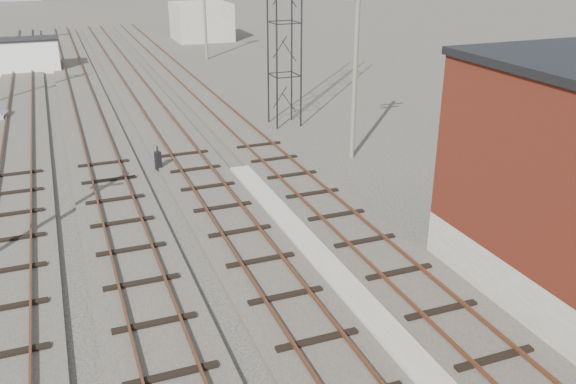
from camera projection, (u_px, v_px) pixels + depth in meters
ground at (134, 60)px, 56.64m from camera, size 320.00×320.00×0.00m
track_right at (219, 111)px, 39.35m from camera, size 3.20×90.00×0.39m
track_mid_right at (157, 117)px, 38.01m from camera, size 3.20×90.00×0.39m
track_mid_left at (91, 124)px, 36.67m from camera, size 3.20×90.00×0.39m
track_left at (19, 130)px, 35.33m from camera, size 3.20×90.00×0.39m
platform_curb at (385, 332)px, 17.14m from camera, size 0.90×28.00×0.26m
utility_pole_right_a at (355, 64)px, 29.42m from camera, size 1.80×0.24×9.00m
utility_pole_right_b at (204, 6)px, 55.25m from camera, size 1.80×0.24×9.00m
shed_right at (201, 21)px, 67.50m from camera, size 6.00×6.00×4.00m
switch_stand at (158, 160)px, 29.20m from camera, size 0.32×0.32×1.18m
site_trailer at (18, 56)px, 50.82m from camera, size 6.66×2.93×2.80m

